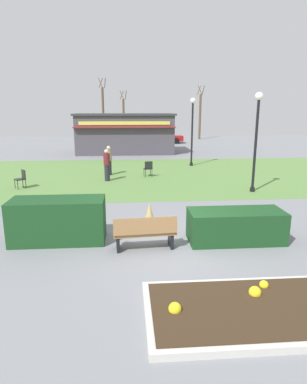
% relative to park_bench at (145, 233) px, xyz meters
% --- Properties ---
extents(ground_plane, '(80.00, 80.00, 0.00)m').
position_rel_park_bench_xyz_m(ground_plane, '(0.67, 0.21, -0.48)').
color(ground_plane, slate).
extents(lawn_patch, '(36.00, 12.00, 0.01)m').
position_rel_park_bench_xyz_m(lawn_patch, '(0.67, 10.75, -0.48)').
color(lawn_patch, '#5B8442').
rests_on(lawn_patch, ground_plane).
extents(flower_bed, '(4.40, 2.18, 0.32)m').
position_rel_park_bench_xyz_m(flower_bed, '(2.03, -3.10, -0.39)').
color(flower_bed, beige).
rests_on(flower_bed, ground_plane).
extents(park_bench, '(1.74, 0.66, 0.95)m').
position_rel_park_bench_xyz_m(park_bench, '(0.00, 0.00, 0.00)').
color(park_bench, olive).
rests_on(park_bench, ground_plane).
extents(hedge_left, '(2.64, 1.10, 1.26)m').
position_rel_park_bench_xyz_m(hedge_left, '(-2.45, 0.79, 0.15)').
color(hedge_left, '#19421E').
rests_on(hedge_left, ground_plane).
extents(hedge_right, '(2.70, 1.10, 0.92)m').
position_rel_park_bench_xyz_m(hedge_right, '(2.64, 0.40, -0.02)').
color(hedge_right, '#19421E').
rests_on(hedge_right, ground_plane).
extents(ornamental_grass_behind_left, '(0.51, 0.51, 0.96)m').
position_rel_park_bench_xyz_m(ornamental_grass_behind_left, '(0.21, 1.31, -0.00)').
color(ornamental_grass_behind_left, tan).
rests_on(ornamental_grass_behind_left, ground_plane).
extents(ornamental_grass_behind_right, '(0.78, 0.78, 1.06)m').
position_rel_park_bench_xyz_m(ornamental_grass_behind_right, '(-1.92, 1.26, 0.05)').
color(ornamental_grass_behind_right, tan).
rests_on(ornamental_grass_behind_right, ground_plane).
extents(lamppost_mid, '(0.36, 0.36, 4.46)m').
position_rel_park_bench_xyz_m(lamppost_mid, '(5.33, 6.20, 2.31)').
color(lamppost_mid, black).
rests_on(lamppost_mid, ground_plane).
extents(lamppost_far, '(0.36, 0.36, 4.46)m').
position_rel_park_bench_xyz_m(lamppost_far, '(3.87, 13.68, 2.31)').
color(lamppost_far, black).
rests_on(lamppost_far, ground_plane).
extents(trash_bin, '(0.52, 0.52, 0.93)m').
position_rel_park_bench_xyz_m(trash_bin, '(-2.50, 1.42, -0.02)').
color(trash_bin, '#2D4233').
rests_on(trash_bin, ground_plane).
extents(food_kiosk, '(8.51, 4.84, 3.39)m').
position_rel_park_bench_xyz_m(food_kiosk, '(-0.64, 21.21, 1.23)').
color(food_kiosk, '#47424C').
rests_on(food_kiosk, ground_plane).
extents(cafe_chair_west, '(0.62, 0.62, 0.89)m').
position_rel_park_bench_xyz_m(cafe_chair_west, '(-5.57, 7.73, 0.05)').
color(cafe_chair_west, black).
rests_on(cafe_chair_west, ground_plane).
extents(cafe_chair_east, '(0.51, 0.51, 0.89)m').
position_rel_park_bench_xyz_m(cafe_chair_east, '(0.71, 10.10, 0.05)').
color(cafe_chair_east, black).
rests_on(cafe_chair_east, ground_plane).
extents(person_strolling, '(0.34, 0.34, 1.69)m').
position_rel_park_bench_xyz_m(person_strolling, '(-1.52, 10.80, 0.38)').
color(person_strolling, '#23232D').
rests_on(person_strolling, ground_plane).
extents(person_standing, '(0.34, 0.34, 1.69)m').
position_rel_park_bench_xyz_m(person_standing, '(-1.55, 9.13, 0.38)').
color(person_standing, '#23232D').
rests_on(person_standing, ground_plane).
extents(parked_car_west_slot, '(4.32, 2.29, 1.20)m').
position_rel_park_bench_xyz_m(parked_car_west_slot, '(-1.47, 29.47, 0.16)').
color(parked_car_west_slot, silver).
rests_on(parked_car_west_slot, ground_plane).
extents(parked_car_center_slot, '(4.20, 2.07, 1.20)m').
position_rel_park_bench_xyz_m(parked_car_center_slot, '(3.67, 29.47, 0.16)').
color(parked_car_center_slot, maroon).
rests_on(parked_car_center_slot, ground_plane).
extents(tree_left_bg, '(0.91, 0.96, 6.65)m').
position_rel_park_bench_xyz_m(tree_left_bg, '(8.84, 34.34, 2.48)').
color(tree_left_bg, brown).
rests_on(tree_left_bg, ground_plane).
extents(tree_right_bg, '(0.91, 0.96, 6.10)m').
position_rel_park_bench_xyz_m(tree_right_bg, '(-0.90, 35.85, 2.20)').
color(tree_right_bg, brown).
rests_on(tree_right_bg, ground_plane).
extents(tree_center_bg, '(0.91, 0.96, 7.33)m').
position_rel_park_bench_xyz_m(tree_center_bg, '(-3.29, 32.60, 2.82)').
color(tree_center_bg, brown).
rests_on(tree_center_bg, ground_plane).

